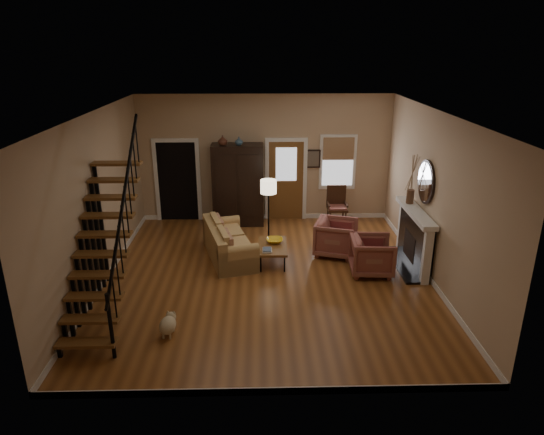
{
  "coord_description": "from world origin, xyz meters",
  "views": [
    {
      "loc": [
        -0.14,
        -8.85,
        4.51
      ],
      "look_at": [
        0.1,
        0.4,
        1.15
      ],
      "focal_mm": 32.0,
      "sensor_mm": 36.0,
      "label": 1
    }
  ],
  "objects_px": {
    "armchair_right": "(336,238)",
    "side_chair": "(337,206)",
    "coffee_table": "(272,254)",
    "sofa": "(229,242)",
    "floor_lamp": "(269,214)",
    "armoire": "(238,185)",
    "armchair_left": "(372,256)"
  },
  "relations": [
    {
      "from": "coffee_table",
      "to": "armchair_right",
      "type": "xyz_separation_m",
      "value": [
        1.43,
        0.39,
        0.2
      ]
    },
    {
      "from": "armoire",
      "to": "side_chair",
      "type": "xyz_separation_m",
      "value": [
        2.55,
        -0.2,
        -0.54
      ]
    },
    {
      "from": "sofa",
      "to": "armchair_left",
      "type": "height_order",
      "value": "armchair_left"
    },
    {
      "from": "armoire",
      "to": "sofa",
      "type": "relative_size",
      "value": 1.07
    },
    {
      "from": "coffee_table",
      "to": "side_chair",
      "type": "relative_size",
      "value": 1.04
    },
    {
      "from": "coffee_table",
      "to": "side_chair",
      "type": "xyz_separation_m",
      "value": [
        1.73,
        2.24,
        0.31
      ]
    },
    {
      "from": "armchair_right",
      "to": "side_chair",
      "type": "bearing_deg",
      "value": 8.7
    },
    {
      "from": "floor_lamp",
      "to": "armoire",
      "type": "bearing_deg",
      "value": 116.2
    },
    {
      "from": "armchair_left",
      "to": "coffee_table",
      "type": "bearing_deg",
      "value": 77.75
    },
    {
      "from": "floor_lamp",
      "to": "side_chair",
      "type": "height_order",
      "value": "floor_lamp"
    },
    {
      "from": "sofa",
      "to": "side_chair",
      "type": "xyz_separation_m",
      "value": [
        2.68,
        1.95,
        0.14
      ]
    },
    {
      "from": "armchair_right",
      "to": "floor_lamp",
      "type": "xyz_separation_m",
      "value": [
        -1.5,
        0.52,
        0.4
      ]
    },
    {
      "from": "sofa",
      "to": "armchair_right",
      "type": "distance_m",
      "value": 2.38
    },
    {
      "from": "armoire",
      "to": "sofa",
      "type": "height_order",
      "value": "armoire"
    },
    {
      "from": "sofa",
      "to": "floor_lamp",
      "type": "distance_m",
      "value": 1.16
    },
    {
      "from": "armchair_left",
      "to": "armchair_right",
      "type": "bearing_deg",
      "value": 35.14
    },
    {
      "from": "armchair_left",
      "to": "armchair_right",
      "type": "xyz_separation_m",
      "value": [
        -0.59,
        0.95,
        0.01
      ]
    },
    {
      "from": "armchair_left",
      "to": "floor_lamp",
      "type": "distance_m",
      "value": 2.59
    },
    {
      "from": "armoire",
      "to": "armchair_left",
      "type": "relative_size",
      "value": 2.44
    },
    {
      "from": "side_chair",
      "to": "sofa",
      "type": "bearing_deg",
      "value": -143.97
    },
    {
      "from": "floor_lamp",
      "to": "armchair_left",
      "type": "bearing_deg",
      "value": -35.21
    },
    {
      "from": "floor_lamp",
      "to": "side_chair",
      "type": "relative_size",
      "value": 1.57
    },
    {
      "from": "sofa",
      "to": "side_chair",
      "type": "height_order",
      "value": "side_chair"
    },
    {
      "from": "sofa",
      "to": "armchair_left",
      "type": "distance_m",
      "value": 3.09
    },
    {
      "from": "armchair_left",
      "to": "armchair_right",
      "type": "relative_size",
      "value": 0.97
    },
    {
      "from": "sofa",
      "to": "side_chair",
      "type": "relative_size",
      "value": 1.93
    },
    {
      "from": "armoire",
      "to": "floor_lamp",
      "type": "bearing_deg",
      "value": -63.8
    },
    {
      "from": "armoire",
      "to": "coffee_table",
      "type": "relative_size",
      "value": 1.99
    },
    {
      "from": "armoire",
      "to": "sofa",
      "type": "bearing_deg",
      "value": -93.35
    },
    {
      "from": "armoire",
      "to": "floor_lamp",
      "type": "xyz_separation_m",
      "value": [
        0.75,
        -1.53,
        -0.25
      ]
    },
    {
      "from": "coffee_table",
      "to": "armchair_left",
      "type": "xyz_separation_m",
      "value": [
        2.02,
        -0.56,
        0.19
      ]
    },
    {
      "from": "armchair_right",
      "to": "floor_lamp",
      "type": "height_order",
      "value": "floor_lamp"
    }
  ]
}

